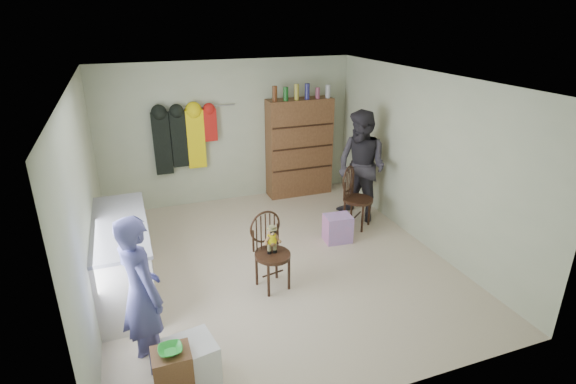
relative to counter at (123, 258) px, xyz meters
name	(u,v)px	position (x,y,z in m)	size (l,w,h in m)	color
ground_plane	(276,263)	(1.95, 0.00, -0.47)	(5.00, 5.00, 0.00)	beige
room_walls	(262,143)	(1.95, 0.53, 1.11)	(5.00, 5.00, 5.00)	beige
counter	(123,258)	(0.00, 0.00, 0.00)	(0.64, 1.86, 0.94)	silver
stool	(173,374)	(0.34, -1.87, -0.23)	(0.34, 0.29, 0.48)	brown
bowl	(170,350)	(0.34, -1.87, 0.04)	(0.21, 0.21, 0.05)	green
plastic_tub	(192,362)	(0.52, -1.73, -0.26)	(0.44, 0.41, 0.41)	white
chair_front	(270,246)	(1.71, -0.49, 0.09)	(0.52, 0.52, 0.99)	#3C2215
chair_far	(355,195)	(3.50, 0.67, 0.07)	(0.63, 0.63, 1.00)	#3C2215
striped_bag	(338,228)	(3.03, 0.29, -0.26)	(0.39, 0.31, 0.42)	pink
person_left	(141,294)	(0.16, -1.36, 0.33)	(0.59, 0.38, 1.61)	#525296
person_right	(361,167)	(3.72, 0.90, 0.44)	(0.89, 0.69, 1.82)	#2D2B33
dresser	(299,147)	(3.20, 2.30, 0.44)	(1.20, 0.39, 2.08)	brown
coat_rack	(183,138)	(1.12, 2.38, 0.78)	(1.42, 0.12, 1.09)	#99999E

